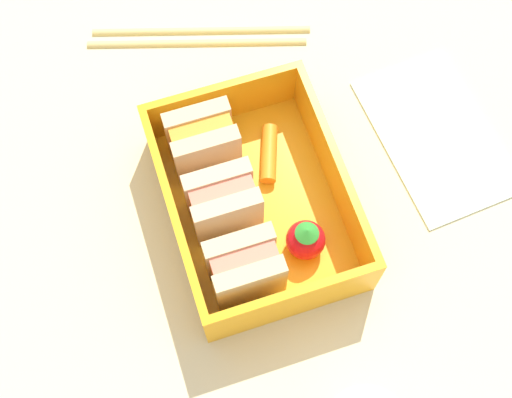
% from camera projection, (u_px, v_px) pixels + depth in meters
% --- Properties ---
extents(ground_plane, '(1.20, 1.20, 0.02)m').
position_uv_depth(ground_plane, '(256.00, 217.00, 0.56)').
color(ground_plane, beige).
extents(bento_tray, '(0.17, 0.13, 0.01)m').
position_uv_depth(bento_tray, '(256.00, 209.00, 0.55)').
color(bento_tray, orange).
rests_on(bento_tray, ground_plane).
extents(bento_rim, '(0.17, 0.13, 0.05)m').
position_uv_depth(bento_rim, '(256.00, 195.00, 0.52)').
color(bento_rim, orange).
rests_on(bento_rim, bento_tray).
extents(sandwich_left, '(0.04, 0.05, 0.05)m').
position_uv_depth(sandwich_left, '(245.00, 268.00, 0.50)').
color(sandwich_left, '#D5B987').
rests_on(sandwich_left, bento_tray).
extents(sandwich_center_left, '(0.04, 0.05, 0.05)m').
position_uv_depth(sandwich_center_left, '(223.00, 203.00, 0.52)').
color(sandwich_center_left, '#E1B88C').
rests_on(sandwich_center_left, bento_tray).
extents(sandwich_center, '(0.04, 0.05, 0.05)m').
position_uv_depth(sandwich_center, '(203.00, 143.00, 0.54)').
color(sandwich_center, '#E1B484').
rests_on(sandwich_center, bento_tray).
extents(strawberry_far_left, '(0.03, 0.03, 0.04)m').
position_uv_depth(strawberry_far_left, '(306.00, 239.00, 0.52)').
color(strawberry_far_left, red).
rests_on(strawberry_far_left, bento_tray).
extents(carrot_stick_far_left, '(0.05, 0.03, 0.01)m').
position_uv_depth(carrot_stick_far_left, '(269.00, 154.00, 0.55)').
color(carrot_stick_far_left, orange).
rests_on(carrot_stick_far_left, bento_tray).
extents(chopstick_pair, '(0.07, 0.19, 0.01)m').
position_uv_depth(chopstick_pair, '(201.00, 35.00, 0.61)').
color(chopstick_pair, tan).
rests_on(chopstick_pair, ground_plane).
extents(folded_napkin, '(0.15, 0.10, 0.00)m').
position_uv_depth(folded_napkin, '(436.00, 135.00, 0.58)').
color(folded_napkin, silver).
rests_on(folded_napkin, ground_plane).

